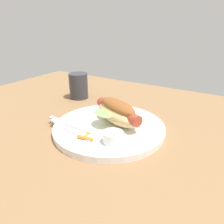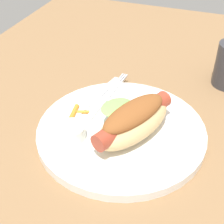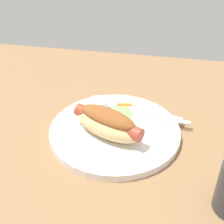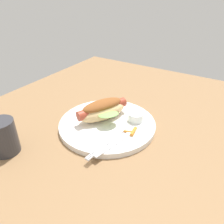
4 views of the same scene
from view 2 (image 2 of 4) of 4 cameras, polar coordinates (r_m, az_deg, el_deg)
ground_plane at (r=60.54cm, az=3.33°, el=-2.84°), size 120.00×90.00×1.80cm
plate at (r=57.28cm, az=1.60°, el=-3.33°), size 28.77×28.77×1.60cm
hot_dog at (r=53.49cm, az=3.68°, el=-1.41°), size 16.69×13.12×6.06cm
sauce_ramekin at (r=54.33cm, az=-6.99°, el=-3.47°), size 4.56×4.56×2.52cm
fork at (r=64.03cm, az=-0.74°, el=2.82°), size 16.44×2.51×0.40cm
knife at (r=63.79cm, az=-2.69°, el=2.60°), size 15.79×4.63×0.36cm
carrot_garnish at (r=59.80cm, az=-6.17°, el=-0.02°), size 3.86×3.30×0.92cm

